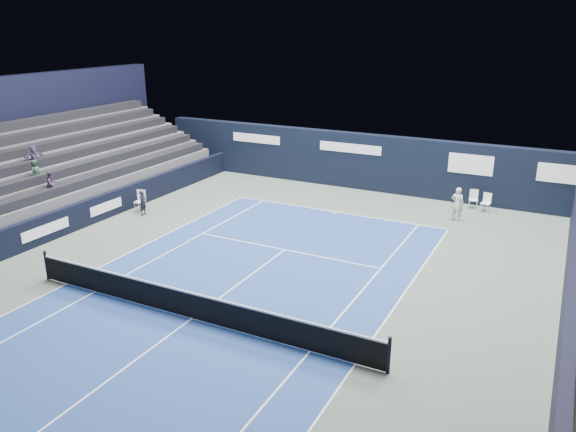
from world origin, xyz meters
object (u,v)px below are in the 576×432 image
(folding_chair_back_a, at_px, (474,198))
(tennis_player, at_px, (457,204))
(folding_chair_back_b, at_px, (486,201))
(tennis_net, at_px, (191,304))
(line_judge_chair, at_px, (141,199))

(folding_chair_back_a, xyz_separation_m, tennis_player, (-0.39, -2.23, 0.26))
(tennis_player, bearing_deg, folding_chair_back_b, 61.93)
(folding_chair_back_a, distance_m, folding_chair_back_b, 0.71)
(folding_chair_back_b, height_order, tennis_player, tennis_player)
(folding_chair_back_b, xyz_separation_m, tennis_net, (-6.56, -15.37, -0.02))
(folding_chair_back_b, distance_m, line_judge_chair, 17.09)
(folding_chair_back_b, relative_size, tennis_player, 0.59)
(folding_chair_back_a, relative_size, tennis_player, 0.60)
(folding_chair_back_a, distance_m, line_judge_chair, 16.64)
(folding_chair_back_a, relative_size, line_judge_chair, 0.91)
(folding_chair_back_b, xyz_separation_m, line_judge_chair, (-15.28, -7.66, 0.06))
(line_judge_chair, distance_m, tennis_player, 15.34)
(line_judge_chair, bearing_deg, tennis_player, 9.09)
(line_judge_chair, xyz_separation_m, tennis_net, (8.73, -7.71, -0.09))
(folding_chair_back_b, height_order, line_judge_chair, line_judge_chair)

